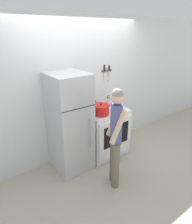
{
  "coord_description": "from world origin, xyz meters",
  "views": [
    {
      "loc": [
        -1.89,
        -3.01,
        2.3
      ],
      "look_at": [
        -0.01,
        -0.47,
        1.0
      ],
      "focal_mm": 32.0,
      "sensor_mm": 36.0,
      "label": 1
    }
  ],
  "objects_px": {
    "dutch_oven_pot": "(101,110)",
    "utensil_jar": "(108,102)",
    "refrigerator": "(70,124)",
    "tea_kettle": "(93,107)",
    "person": "(116,134)",
    "stove_range": "(105,132)"
  },
  "relations": [
    {
      "from": "stove_range",
      "to": "person",
      "type": "relative_size",
      "value": 0.58
    },
    {
      "from": "tea_kettle",
      "to": "person",
      "type": "height_order",
      "value": "person"
    },
    {
      "from": "refrigerator",
      "to": "utensil_jar",
      "type": "distance_m",
      "value": 0.97
    },
    {
      "from": "refrigerator",
      "to": "stove_range",
      "type": "bearing_deg",
      "value": -1.8
    },
    {
      "from": "utensil_jar",
      "to": "tea_kettle",
      "type": "bearing_deg",
      "value": -179.01
    },
    {
      "from": "person",
      "to": "utensil_jar",
      "type": "bearing_deg",
      "value": -5.93
    },
    {
      "from": "tea_kettle",
      "to": "stove_range",
      "type": "bearing_deg",
      "value": -42.32
    },
    {
      "from": "refrigerator",
      "to": "person",
      "type": "bearing_deg",
      "value": -68.25
    },
    {
      "from": "refrigerator",
      "to": "tea_kettle",
      "type": "xyz_separation_m",
      "value": [
        0.58,
        0.13,
        0.13
      ]
    },
    {
      "from": "stove_range",
      "to": "dutch_oven_pot",
      "type": "height_order",
      "value": "dutch_oven_pot"
    },
    {
      "from": "tea_kettle",
      "to": "person",
      "type": "xyz_separation_m",
      "value": [
        -0.26,
        -0.93,
        -0.08
      ]
    },
    {
      "from": "stove_range",
      "to": "tea_kettle",
      "type": "height_order",
      "value": "tea_kettle"
    },
    {
      "from": "stove_range",
      "to": "tea_kettle",
      "type": "xyz_separation_m",
      "value": [
        -0.17,
        0.15,
        0.51
      ]
    },
    {
      "from": "refrigerator",
      "to": "tea_kettle",
      "type": "distance_m",
      "value": 0.61
    },
    {
      "from": "stove_range",
      "to": "dutch_oven_pot",
      "type": "distance_m",
      "value": 0.58
    },
    {
      "from": "refrigerator",
      "to": "utensil_jar",
      "type": "bearing_deg",
      "value": 8.22
    },
    {
      "from": "dutch_oven_pot",
      "to": "utensil_jar",
      "type": "xyz_separation_m",
      "value": [
        0.39,
        0.26,
        -0.02
      ]
    },
    {
      "from": "person",
      "to": "refrigerator",
      "type": "bearing_deg",
      "value": 50.05
    },
    {
      "from": "tea_kettle",
      "to": "dutch_oven_pot",
      "type": "bearing_deg",
      "value": -93.23
    },
    {
      "from": "tea_kettle",
      "to": "person",
      "type": "relative_size",
      "value": 0.14
    },
    {
      "from": "utensil_jar",
      "to": "refrigerator",
      "type": "bearing_deg",
      "value": -171.78
    },
    {
      "from": "utensil_jar",
      "to": "person",
      "type": "relative_size",
      "value": 0.14
    }
  ]
}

